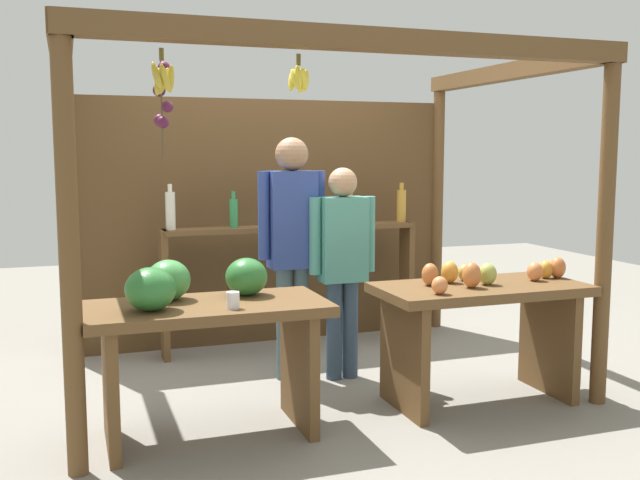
# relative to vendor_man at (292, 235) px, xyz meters

# --- Properties ---
(ground_plane) EXTENTS (12.00, 12.00, 0.00)m
(ground_plane) POSITION_rel_vendor_man_xyz_m (0.11, -0.04, -1.02)
(ground_plane) COLOR gray
(ground_plane) RESTS_ON ground
(market_stall) EXTENTS (3.26, 2.27, 2.23)m
(market_stall) POSITION_rel_vendor_man_xyz_m (0.11, 0.45, 0.30)
(market_stall) COLOR brown
(market_stall) RESTS_ON ground
(fruit_counter_left) EXTENTS (1.32, 0.66, 0.99)m
(fruit_counter_left) POSITION_rel_vendor_man_xyz_m (-0.78, -0.83, -0.37)
(fruit_counter_left) COLOR brown
(fruit_counter_left) RESTS_ON ground
(fruit_counter_right) EXTENTS (1.33, 0.64, 0.92)m
(fruit_counter_right) POSITION_rel_vendor_man_xyz_m (0.98, -0.85, -0.44)
(fruit_counter_right) COLOR brown
(fruit_counter_right) RESTS_ON ground
(bottle_shelf_unit) EXTENTS (2.09, 0.22, 1.35)m
(bottle_shelf_unit) POSITION_rel_vendor_man_xyz_m (0.24, 0.77, -0.23)
(bottle_shelf_unit) COLOR brown
(bottle_shelf_unit) RESTS_ON ground
(vendor_man) EXTENTS (0.48, 0.23, 1.68)m
(vendor_man) POSITION_rel_vendor_man_xyz_m (0.00, 0.00, 0.00)
(vendor_man) COLOR #465C62
(vendor_man) RESTS_ON ground
(vendor_woman) EXTENTS (0.48, 0.20, 1.48)m
(vendor_woman) POSITION_rel_vendor_man_xyz_m (0.33, -0.11, -0.14)
(vendor_woman) COLOR #34485F
(vendor_woman) RESTS_ON ground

